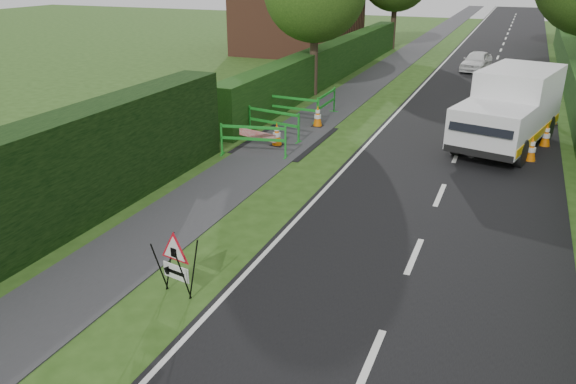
# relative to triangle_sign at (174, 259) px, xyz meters

# --- Properties ---
(ground) EXTENTS (120.00, 120.00, 0.00)m
(ground) POSITION_rel_triangle_sign_xyz_m (1.19, -1.47, -0.73)
(ground) COLOR #274714
(ground) RESTS_ON ground
(road_surface) EXTENTS (6.00, 90.00, 0.02)m
(road_surface) POSITION_rel_triangle_sign_xyz_m (3.69, 33.53, -0.73)
(road_surface) COLOR black
(road_surface) RESTS_ON ground
(footpath) EXTENTS (2.00, 90.00, 0.02)m
(footpath) POSITION_rel_triangle_sign_xyz_m (-1.81, 33.53, -0.72)
(footpath) COLOR #2D2D30
(footpath) RESTS_ON ground
(hedge_west_far) EXTENTS (1.00, 24.00, 1.80)m
(hedge_west_far) POSITION_rel_triangle_sign_xyz_m (-3.81, 20.53, -0.73)
(hedge_west_far) COLOR #14380F
(hedge_west_far) RESTS_ON ground
(house_west) EXTENTS (7.50, 7.40, 7.88)m
(house_west) POSITION_rel_triangle_sign_xyz_m (-8.81, 28.53, 2.17)
(house_west) COLOR brown
(house_west) RESTS_ON ground
(triangle_sign) EXTENTS (0.84, 0.84, 1.05)m
(triangle_sign) POSITION_rel_triangle_sign_xyz_m (0.00, 0.00, 0.00)
(triangle_sign) COLOR black
(triangle_sign) RESTS_ON ground
(works_van) EXTENTS (3.24, 5.62, 2.42)m
(works_van) POSITION_rel_triangle_sign_xyz_m (5.02, 11.67, 0.55)
(works_van) COLOR silver
(works_van) RESTS_ON ground
(traffic_cone_0) EXTENTS (0.38, 0.38, 0.79)m
(traffic_cone_0) POSITION_rel_triangle_sign_xyz_m (5.78, 10.28, -0.34)
(traffic_cone_0) COLOR black
(traffic_cone_0) RESTS_ON ground
(traffic_cone_1) EXTENTS (0.38, 0.38, 0.79)m
(traffic_cone_1) POSITION_rel_triangle_sign_xyz_m (6.21, 12.04, -0.34)
(traffic_cone_1) COLOR black
(traffic_cone_1) RESTS_ON ground
(traffic_cone_2) EXTENTS (0.38, 0.38, 0.79)m
(traffic_cone_2) POSITION_rel_triangle_sign_xyz_m (6.51, 15.13, -0.34)
(traffic_cone_2) COLOR black
(traffic_cone_2) RESTS_ON ground
(traffic_cone_3) EXTENTS (0.38, 0.38, 0.79)m
(traffic_cone_3) POSITION_rel_triangle_sign_xyz_m (-1.87, 8.84, -0.34)
(traffic_cone_3) COLOR black
(traffic_cone_3) RESTS_ON ground
(traffic_cone_4) EXTENTS (0.38, 0.38, 0.79)m
(traffic_cone_4) POSITION_rel_triangle_sign_xyz_m (-1.42, 11.53, -0.34)
(traffic_cone_4) COLOR black
(traffic_cone_4) RESTS_ON ground
(ped_barrier_0) EXTENTS (2.09, 0.78, 1.00)m
(ped_barrier_0) POSITION_rel_triangle_sign_xyz_m (-2.10, 7.58, -0.10)
(ped_barrier_0) COLOR #198B23
(ped_barrier_0) RESTS_ON ground
(ped_barrier_1) EXTENTS (2.09, 0.73, 1.00)m
(ped_barrier_1) POSITION_rel_triangle_sign_xyz_m (-2.30, 9.56, -0.10)
(ped_barrier_1) COLOR #198B23
(ped_barrier_1) RESTS_ON ground
(ped_barrier_2) EXTENTS (2.08, 0.50, 1.00)m
(ped_barrier_2) POSITION_rel_triangle_sign_xyz_m (-2.43, 11.69, -0.10)
(ped_barrier_2) COLOR #198B23
(ped_barrier_2) RESTS_ON ground
(ped_barrier_3) EXTENTS (0.35, 2.06, 1.00)m
(ped_barrier_3) POSITION_rel_triangle_sign_xyz_m (-1.54, 12.82, -0.10)
(ped_barrier_3) COLOR #198B23
(ped_barrier_3) RESTS_ON ground
(redwhite_plank) EXTENTS (1.46, 0.43, 0.25)m
(redwhite_plank) POSITION_rel_triangle_sign_xyz_m (-2.33, 8.34, -0.73)
(redwhite_plank) COLOR red
(redwhite_plank) RESTS_ON ground
(hatchback_car) EXTENTS (1.69, 3.26, 1.06)m
(hatchback_car) POSITION_rel_triangle_sign_xyz_m (2.83, 25.69, -0.20)
(hatchback_car) COLOR white
(hatchback_car) RESTS_ON ground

